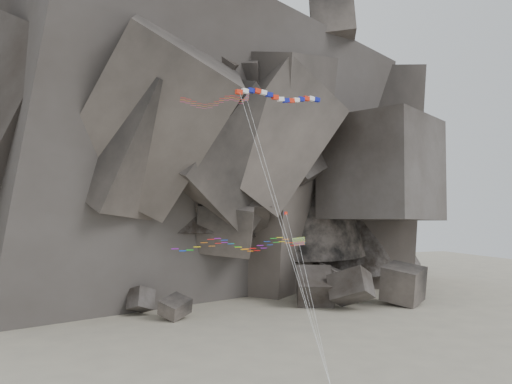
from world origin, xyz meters
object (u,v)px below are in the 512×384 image
object	(u,v)px
delta_kite	(211,101)
banner_kite	(280,98)
pennant_kite	(295,249)
parafoil_kite	(234,244)

from	to	relation	value
delta_kite	banner_kite	bearing A→B (deg)	-29.15
delta_kite	pennant_kite	bearing A→B (deg)	-56.95
delta_kite	parafoil_kite	world-z (taller)	delta_kite
delta_kite	banner_kite	size ratio (longest dim) A/B	1.01
parafoil_kite	pennant_kite	bearing A→B (deg)	-7.79
parafoil_kite	delta_kite	bearing A→B (deg)	127.54
delta_kite	parafoil_kite	xyz separation A→B (m)	(1.48, -4.69, -16.75)
banner_kite	parafoil_kite	size ratio (longest dim) A/B	1.97
parafoil_kite	pennant_kite	size ratio (longest dim) A/B	0.95
banner_kite	parafoil_kite	bearing A→B (deg)	-172.88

